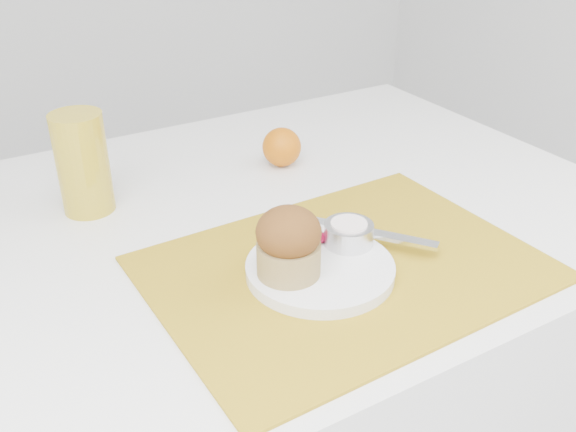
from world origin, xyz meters
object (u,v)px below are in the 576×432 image
table (243,404)px  orange (282,147)px  plate (320,269)px  muffin (289,243)px  juice_glass (83,163)px

table → orange: 0.46m
table → plate: bearing=-81.7°
plate → orange: 0.35m
table → muffin: size_ratio=13.48×
juice_glass → table: bearing=-38.5°
plate → muffin: muffin is taller
juice_glass → plate: bearing=-58.3°
orange → muffin: 0.36m
table → orange: size_ratio=17.94×
plate → table: bearing=98.3°
table → plate: plate is taller
table → plate: (0.03, -0.19, 0.39)m
plate → muffin: 0.07m
orange → juice_glass: bearing=178.6°
juice_glass → muffin: bearing=-64.0°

